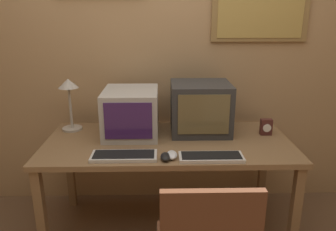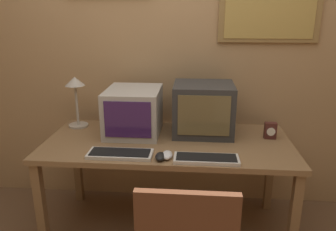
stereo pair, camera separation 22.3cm
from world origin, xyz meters
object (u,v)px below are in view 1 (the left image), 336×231
object	(u,v)px
keyboard_side	(211,157)
monitor_right	(200,108)
mouse_near_keyboard	(172,155)
desk_lamp	(69,93)
mouse_far_corner	(166,157)
desk_clock	(266,127)
monitor_left	(131,112)
keyboard_main	(124,156)

from	to	relation	value
keyboard_side	monitor_right	bearing A→B (deg)	91.70
mouse_near_keyboard	desk_lamp	world-z (taller)	desk_lamp
mouse_far_corner	desk_clock	bearing A→B (deg)	29.05
monitor_left	desk_clock	world-z (taller)	monitor_left
mouse_near_keyboard	desk_clock	bearing A→B (deg)	28.76
keyboard_side	desk_clock	world-z (taller)	desk_clock
monitor_left	mouse_near_keyboard	world-z (taller)	monitor_left
keyboard_side	mouse_near_keyboard	xyz separation A→B (m)	(-0.24, 0.02, 0.01)
monitor_right	mouse_far_corner	world-z (taller)	monitor_right
desk_lamp	desk_clock	bearing A→B (deg)	-5.60
desk_clock	keyboard_side	bearing A→B (deg)	-138.71
mouse_far_corner	desk_lamp	xyz separation A→B (m)	(-0.71, 0.55, 0.26)
monitor_left	keyboard_side	xyz separation A→B (m)	(0.52, -0.45, -0.15)
monitor_right	mouse_near_keyboard	distance (m)	0.54
desk_clock	monitor_left	bearing A→B (deg)	177.46
monitor_left	keyboard_main	size ratio (longest dim) A/B	1.11
keyboard_main	desk_lamp	distance (m)	0.74
keyboard_side	mouse_near_keyboard	world-z (taller)	mouse_near_keyboard
keyboard_main	keyboard_side	xyz separation A→B (m)	(0.53, -0.03, -0.00)
monitor_right	desk_clock	world-z (taller)	monitor_right
keyboard_side	mouse_near_keyboard	bearing A→B (deg)	175.26
mouse_near_keyboard	desk_clock	distance (m)	0.80
monitor_right	keyboard_main	bearing A→B (deg)	-138.73
keyboard_side	desk_clock	size ratio (longest dim) A/B	3.34
desk_clock	desk_lamp	bearing A→B (deg)	174.40
keyboard_side	mouse_far_corner	world-z (taller)	mouse_far_corner
desk_lamp	monitor_left	bearing A→B (deg)	-11.95
mouse_near_keyboard	desk_clock	xyz separation A→B (m)	(0.70, 0.38, 0.04)
monitor_left	desk_clock	bearing A→B (deg)	-2.54
mouse_near_keyboard	desk_clock	world-z (taller)	desk_clock
mouse_near_keyboard	mouse_far_corner	xyz separation A→B (m)	(-0.04, -0.03, 0.00)
keyboard_main	mouse_far_corner	world-z (taller)	mouse_far_corner
keyboard_main	monitor_right	bearing A→B (deg)	41.27
monitor_left	mouse_far_corner	distance (m)	0.54
monitor_right	mouse_near_keyboard	size ratio (longest dim) A/B	3.72
desk_lamp	mouse_far_corner	bearing A→B (deg)	-38.08
monitor_right	desk_lamp	distance (m)	0.98
monitor_right	keyboard_side	xyz separation A→B (m)	(0.01, -0.48, -0.17)
monitor_right	desk_clock	size ratio (longest dim) A/B	3.65
monitor_left	mouse_near_keyboard	size ratio (longest dim) A/B	3.91
keyboard_main	keyboard_side	world-z (taller)	same
keyboard_side	monitor_left	bearing A→B (deg)	139.37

